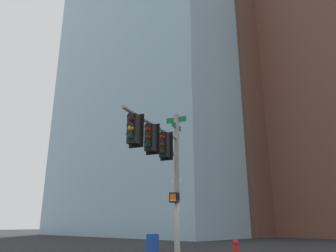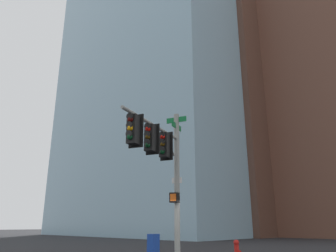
# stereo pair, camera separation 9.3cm
# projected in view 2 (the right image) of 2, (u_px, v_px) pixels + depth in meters

# --- Properties ---
(signal_pole_assembly) EXTENTS (1.97, 4.67, 6.27)m
(signal_pole_assembly) POSITION_uv_depth(u_px,v_px,m) (162.00, 157.00, 12.55)
(signal_pole_assembly) COLOR gray
(signal_pole_assembly) RESTS_ON ground_plane
(fire_hydrant) EXTENTS (0.34, 0.26, 0.87)m
(fire_hydrant) POSITION_uv_depth(u_px,v_px,m) (237.00, 249.00, 14.98)
(fire_hydrant) COLOR red
(fire_hydrant) RESTS_ON ground_plane
(newspaper_box) EXTENTS (0.51, 0.61, 1.05)m
(newspaper_box) POSITION_uv_depth(u_px,v_px,m) (153.00, 244.00, 17.46)
(newspaper_box) COLOR #193FA5
(newspaper_box) RESTS_ON ground_plane
(building_brick_nearside) EXTENTS (25.82, 19.22, 42.35)m
(building_brick_nearside) POSITION_uv_depth(u_px,v_px,m) (315.00, 93.00, 50.10)
(building_brick_nearside) COLOR brown
(building_brick_nearside) RESTS_ON ground_plane
(building_brick_midblock) EXTENTS (23.23, 19.27, 35.46)m
(building_brick_midblock) POSITION_uv_depth(u_px,v_px,m) (219.00, 128.00, 56.16)
(building_brick_midblock) COLOR brown
(building_brick_midblock) RESTS_ON ground_plane
(building_glass_tower) EXTENTS (31.97, 32.29, 56.15)m
(building_glass_tower) POSITION_uv_depth(u_px,v_px,m) (181.00, 76.00, 60.06)
(building_glass_tower) COLOR #8CB2C6
(building_glass_tower) RESTS_ON ground_plane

